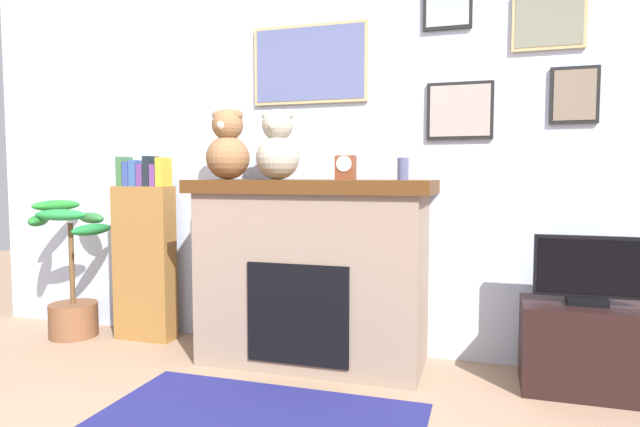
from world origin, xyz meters
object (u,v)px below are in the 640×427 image
object	(u,v)px
bookshelf	(145,254)
teddy_bear_tan	(278,148)
fireplace	(313,271)
potted_plant	(72,285)
mantel_clock	(346,168)
television	(588,272)
tv_stand	(585,348)
teddy_bear_cream	(228,148)
candle_jar	(403,169)

from	to	relation	value
bookshelf	teddy_bear_tan	size ratio (longest dim) A/B	2.98
fireplace	potted_plant	world-z (taller)	fireplace
mantel_clock	teddy_bear_tan	bearing A→B (deg)	179.87
television	teddy_bear_tan	distance (m)	1.90
mantel_clock	tv_stand	bearing A→B (deg)	0.46
fireplace	bookshelf	distance (m)	1.29
bookshelf	television	distance (m)	2.84
potted_plant	teddy_bear_cream	bearing A→B (deg)	-0.08
potted_plant	teddy_bear_cream	xyz separation A→B (m)	(1.27, -0.00, 0.97)
television	candle_jar	world-z (taller)	candle_jar
fireplace	bookshelf	bearing A→B (deg)	175.94
potted_plant	teddy_bear_tan	world-z (taller)	teddy_bear_tan
fireplace	teddy_bear_tan	size ratio (longest dim) A/B	3.39
bookshelf	tv_stand	size ratio (longest dim) A/B	1.99
television	mantel_clock	xyz separation A→B (m)	(-1.34, -0.01, 0.56)
television	teddy_bear_tan	world-z (taller)	teddy_bear_tan
television	mantel_clock	size ratio (longest dim) A/B	3.72
bookshelf	teddy_bear_cream	world-z (taller)	teddy_bear_cream
potted_plant	television	size ratio (longest dim) A/B	1.82
tv_stand	teddy_bear_tan	world-z (taller)	teddy_bear_tan
fireplace	tv_stand	world-z (taller)	fireplace
teddy_bear_tan	candle_jar	bearing A→B (deg)	0.04
fireplace	potted_plant	bearing A→B (deg)	-179.48
tv_stand	candle_jar	distance (m)	1.39
bookshelf	mantel_clock	xyz separation A→B (m)	(1.50, -0.11, 0.61)
television	teddy_bear_cream	size ratio (longest dim) A/B	1.21
tv_stand	mantel_clock	bearing A→B (deg)	-179.54
teddy_bear_cream	television	bearing A→B (deg)	0.23
mantel_clock	fireplace	bearing A→B (deg)	174.82
fireplace	candle_jar	distance (m)	0.84
teddy_bear_cream	fireplace	bearing A→B (deg)	1.84
bookshelf	mantel_clock	size ratio (longest dim) A/B	8.93
candle_jar	teddy_bear_tan	world-z (taller)	teddy_bear_tan
fireplace	teddy_bear_tan	distance (m)	0.80
bookshelf	candle_jar	distance (m)	1.94
bookshelf	tv_stand	bearing A→B (deg)	-2.02
candle_jar	teddy_bear_cream	bearing A→B (deg)	-179.97
candle_jar	teddy_bear_cream	world-z (taller)	teddy_bear_cream
television	mantel_clock	bearing A→B (deg)	-179.60
mantel_clock	bookshelf	bearing A→B (deg)	175.78
fireplace	tv_stand	distance (m)	1.59
fireplace	mantel_clock	size ratio (longest dim) A/B	10.16
television	teddy_bear_tan	xyz separation A→B (m)	(-1.78, -0.01, 0.69)
potted_plant	teddy_bear_tan	size ratio (longest dim) A/B	2.26
bookshelf	tv_stand	distance (m)	2.87
potted_plant	mantel_clock	size ratio (longest dim) A/B	6.77
teddy_bear_cream	bookshelf	bearing A→B (deg)	171.34
tv_stand	television	size ratio (longest dim) A/B	1.20
tv_stand	teddy_bear_tan	xyz separation A→B (m)	(-1.78, -0.01, 1.10)
potted_plant	tv_stand	world-z (taller)	potted_plant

